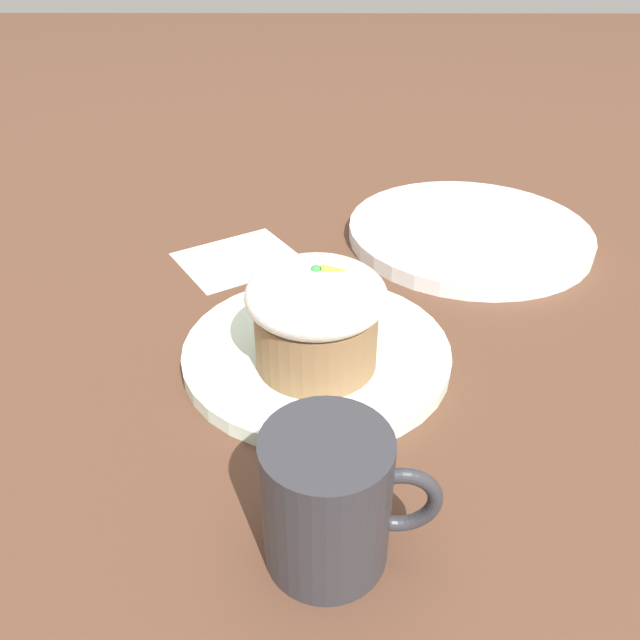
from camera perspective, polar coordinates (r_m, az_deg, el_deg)
ground_plane at (r=0.53m, az=-0.31°, el=-3.51°), size 4.00×4.00×0.00m
dessert_plate at (r=0.53m, az=-0.31°, el=-2.94°), size 0.22×0.22×0.01m
carrot_cake at (r=0.48m, az=0.00°, el=0.49°), size 0.11×0.11×0.09m
spoon at (r=0.52m, az=-0.79°, el=-2.19°), size 0.04×0.13×0.01m
coffee_cup at (r=0.36m, az=0.84°, el=-16.12°), size 0.10×0.07×0.09m
side_plate at (r=0.74m, az=13.43°, el=7.77°), size 0.27×0.27×0.02m
paper_napkin at (r=0.68m, az=-7.45°, el=5.60°), size 0.16×0.15×0.00m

